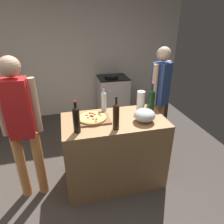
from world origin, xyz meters
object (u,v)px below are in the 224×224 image
(person_in_stripes, at_px, (22,123))
(wine_bottle_dark, at_px, (151,101))
(stove, at_px, (113,97))
(wine_bottle_clear, at_px, (104,101))
(paper_towel_roll, at_px, (141,101))
(person_in_red, at_px, (159,95))
(pizza, at_px, (92,117))
(mixing_bowl, at_px, (145,115))
(wine_bottle_green, at_px, (76,119))
(wine_bottle_amber, at_px, (116,115))

(person_in_stripes, bearing_deg, wine_bottle_dark, 2.39)
(wine_bottle_dark, xyz_separation_m, stove, (-0.03, 1.85, -0.63))
(wine_bottle_dark, height_order, wine_bottle_clear, wine_bottle_dark)
(stove, bearing_deg, paper_towel_roll, -92.23)
(wine_bottle_clear, relative_size, stove, 0.36)
(person_in_red, bearing_deg, pizza, -156.74)
(mixing_bowl, distance_m, paper_towel_roll, 0.30)
(wine_bottle_clear, bearing_deg, paper_towel_roll, -11.59)
(pizza, relative_size, stove, 0.36)
(stove, xyz_separation_m, person_in_red, (0.37, -1.40, 0.51))
(wine_bottle_clear, xyz_separation_m, person_in_red, (0.89, 0.25, -0.10))
(pizza, distance_m, wine_bottle_green, 0.33)
(wine_bottle_green, distance_m, person_in_red, 1.45)
(wine_bottle_clear, relative_size, person_in_red, 0.20)
(wine_bottle_green, bearing_deg, paper_towel_roll, 22.76)
(mixing_bowl, relative_size, person_in_red, 0.15)
(wine_bottle_clear, height_order, person_in_red, person_in_red)
(paper_towel_roll, bearing_deg, wine_bottle_amber, -137.86)
(mixing_bowl, bearing_deg, paper_towel_roll, 77.90)
(paper_towel_roll, relative_size, stove, 0.29)
(wine_bottle_amber, xyz_separation_m, wine_bottle_clear, (-0.03, 0.48, -0.02))
(wine_bottle_clear, xyz_separation_m, stove, (0.53, 1.66, -0.61))
(wine_bottle_green, bearing_deg, wine_bottle_amber, -4.97)
(pizza, bearing_deg, stove, 69.21)
(wine_bottle_green, relative_size, wine_bottle_clear, 1.07)
(pizza, height_order, paper_towel_roll, paper_towel_roll)
(person_in_stripes, bearing_deg, wine_bottle_green, -18.36)
(wine_bottle_dark, bearing_deg, mixing_bowl, -130.23)
(wine_bottle_dark, distance_m, stove, 1.95)
(stove, distance_m, person_in_stripes, 2.47)
(paper_towel_roll, distance_m, wine_bottle_clear, 0.47)
(wine_bottle_amber, bearing_deg, mixing_bowl, 14.84)
(mixing_bowl, xyz_separation_m, wine_bottle_amber, (-0.36, -0.10, 0.09))
(wine_bottle_dark, xyz_separation_m, person_in_red, (0.34, 0.45, -0.12))
(pizza, height_order, wine_bottle_amber, wine_bottle_amber)
(stove, bearing_deg, person_in_red, -75.33)
(wine_bottle_green, relative_size, stove, 0.38)
(wine_bottle_dark, relative_size, person_in_stripes, 0.23)
(stove, bearing_deg, wine_bottle_clear, -107.61)
(wine_bottle_clear, xyz_separation_m, person_in_stripes, (-0.94, -0.26, -0.07))
(wine_bottle_amber, height_order, person_in_stripes, person_in_stripes)
(mixing_bowl, distance_m, wine_bottle_dark, 0.26)
(paper_towel_roll, xyz_separation_m, stove, (0.07, 1.75, -0.59))
(wine_bottle_clear, bearing_deg, mixing_bowl, -44.04)
(pizza, height_order, wine_bottle_green, wine_bottle_green)
(wine_bottle_clear, bearing_deg, wine_bottle_green, -130.30)
(pizza, distance_m, person_in_red, 1.17)
(paper_towel_roll, distance_m, person_in_stripes, 1.41)
(person_in_stripes, height_order, person_in_red, person_in_stripes)
(paper_towel_roll, xyz_separation_m, person_in_stripes, (-1.40, -0.16, -0.06))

